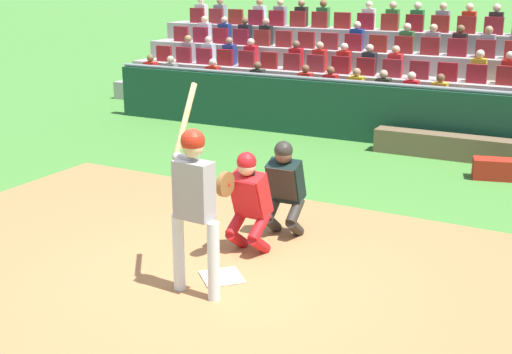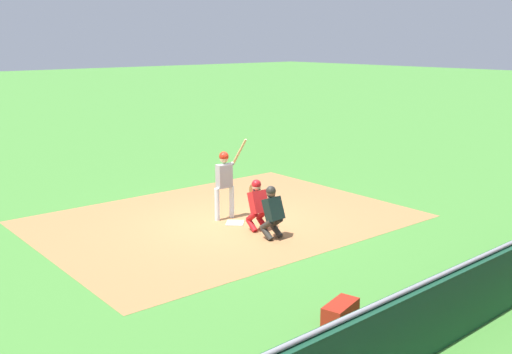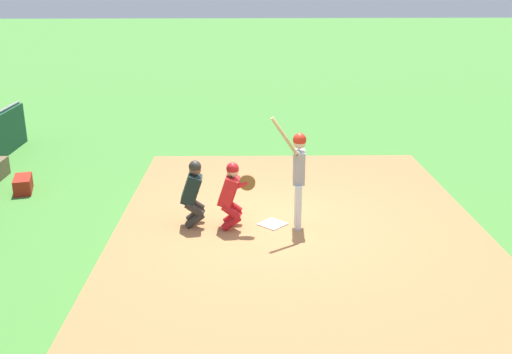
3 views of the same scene
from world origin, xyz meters
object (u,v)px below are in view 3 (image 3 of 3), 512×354
catcher_crouching (232,191)px  home_plate_umpire (193,190)px  home_plate_marker (273,224)px  equipment_duffel_bag (23,184)px  batter_at_plate (298,169)px

catcher_crouching → home_plate_umpire: size_ratio=1.00×
home_plate_marker → catcher_crouching: (0.09, -0.78, 0.71)m
home_plate_marker → equipment_duffel_bag: 5.85m
home_plate_marker → catcher_crouching: bearing=-83.8°
batter_at_plate → catcher_crouching: batter_at_plate is taller
equipment_duffel_bag → home_plate_umpire: bearing=48.3°
batter_at_plate → catcher_crouching: 1.32m
batter_at_plate → equipment_duffel_bag: (-2.17, -5.92, -0.97)m
equipment_duffel_bag → home_plate_marker: bearing=54.5°
home_plate_marker → home_plate_umpire: size_ratio=0.34×
batter_at_plate → catcher_crouching: (0.04, -1.25, -0.41)m
equipment_duffel_bag → catcher_crouching: bearing=50.5°
batter_at_plate → equipment_duffel_bag: 6.38m
home_plate_marker → catcher_crouching: size_ratio=0.34×
home_plate_marker → equipment_duffel_bag: size_ratio=0.59×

